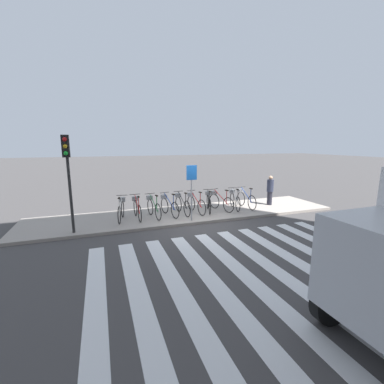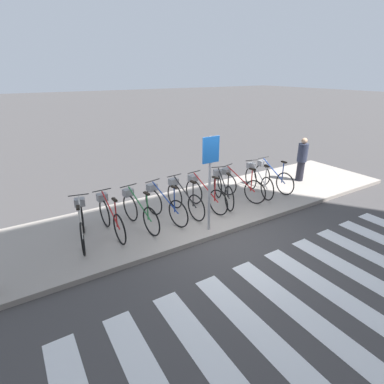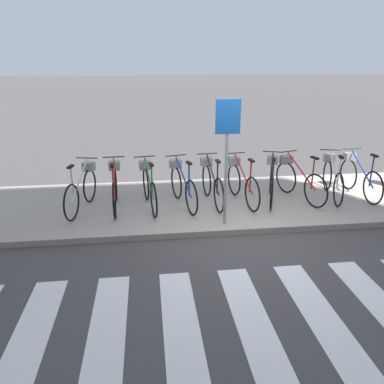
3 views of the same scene
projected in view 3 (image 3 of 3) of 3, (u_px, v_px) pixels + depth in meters
name	position (u px, v px, depth m)	size (l,w,h in m)	color
ground_plane	(242.00, 235.00, 6.95)	(120.00, 120.00, 0.00)	#423F3F
sidewalk	(225.00, 202.00, 8.35)	(14.27, 3.04, 0.12)	#9E9389
parked_bicycle_0	(82.00, 188.00, 7.71)	(0.54, 1.70, 1.06)	black
parked_bicycle_1	(115.00, 186.00, 7.79)	(0.46, 1.73, 1.06)	black
parked_bicycle_2	(149.00, 186.00, 7.83)	(0.46, 1.72, 1.06)	black
parked_bicycle_3	(182.00, 184.00, 7.93)	(0.55, 1.70, 1.06)	black
parked_bicycle_4	(211.00, 182.00, 8.07)	(0.46, 1.73, 1.06)	black
parked_bicycle_5	(241.00, 181.00, 8.12)	(0.46, 1.72, 1.06)	black
parked_bicycle_6	(272.00, 179.00, 8.22)	(0.66, 1.66, 1.06)	black
parked_bicycle_7	(298.00, 179.00, 8.28)	(0.64, 1.67, 1.06)	black
parked_bicycle_8	(332.00, 177.00, 8.39)	(0.55, 1.70, 1.06)	black
parked_bicycle_9	(358.00, 176.00, 8.49)	(0.46, 1.73, 1.06)	black
sign_post	(227.00, 142.00, 6.60)	(0.44, 0.07, 2.33)	#99999E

